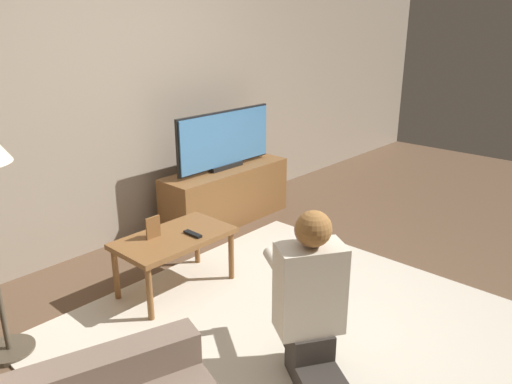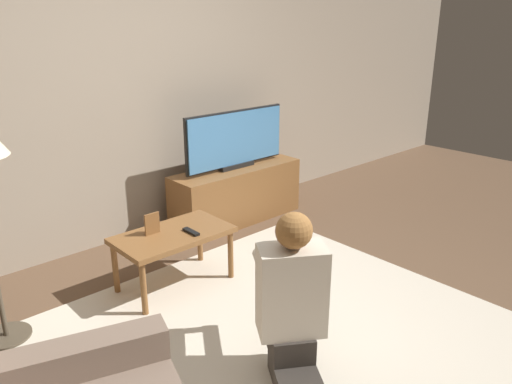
# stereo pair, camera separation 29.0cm
# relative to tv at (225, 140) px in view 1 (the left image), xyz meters

# --- Properties ---
(ground_plane) EXTENTS (10.00, 10.00, 0.00)m
(ground_plane) POSITION_rel_tv_xyz_m (-0.99, -1.55, -0.78)
(ground_plane) COLOR brown
(wall_back) EXTENTS (10.00, 0.06, 2.60)m
(wall_back) POSITION_rel_tv_xyz_m (-0.99, 0.38, 0.52)
(wall_back) COLOR tan
(wall_back) RESTS_ON ground_plane
(rug) EXTENTS (2.54, 2.36, 0.02)m
(rug) POSITION_rel_tv_xyz_m (-0.99, -1.55, -0.77)
(rug) COLOR beige
(rug) RESTS_ON ground_plane
(tv_stand) EXTENTS (1.28, 0.39, 0.51)m
(tv_stand) POSITION_rel_tv_xyz_m (0.00, -0.00, -0.52)
(tv_stand) COLOR brown
(tv_stand) RESTS_ON ground_plane
(tv) EXTENTS (1.08, 0.08, 0.52)m
(tv) POSITION_rel_tv_xyz_m (0.00, 0.00, 0.00)
(tv) COLOR black
(tv) RESTS_ON tv_stand
(coffee_table) EXTENTS (0.79, 0.45, 0.41)m
(coffee_table) POSITION_rel_tv_xyz_m (-1.12, -0.64, -0.42)
(coffee_table) COLOR brown
(coffee_table) RESTS_ON ground_plane
(person_kneeling) EXTENTS (0.63, 0.78, 0.92)m
(person_kneeling) POSITION_rel_tv_xyz_m (-1.19, -1.84, -0.32)
(person_kneeling) COLOR #332D28
(person_kneeling) RESTS_ON rug
(picture_frame) EXTENTS (0.11, 0.01, 0.15)m
(picture_frame) POSITION_rel_tv_xyz_m (-1.23, -0.57, -0.29)
(picture_frame) COLOR brown
(picture_frame) RESTS_ON coffee_table
(remote) EXTENTS (0.04, 0.15, 0.02)m
(remote) POSITION_rel_tv_xyz_m (-1.03, -0.73, -0.36)
(remote) COLOR black
(remote) RESTS_ON coffee_table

